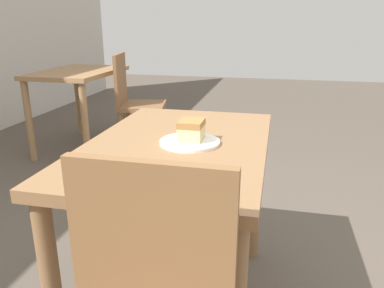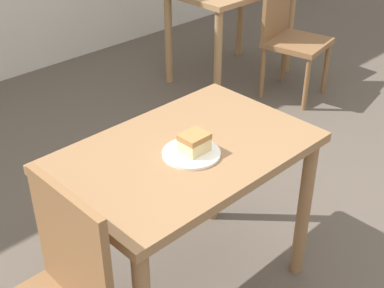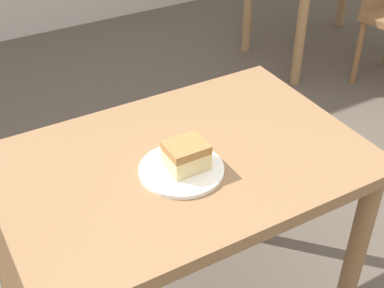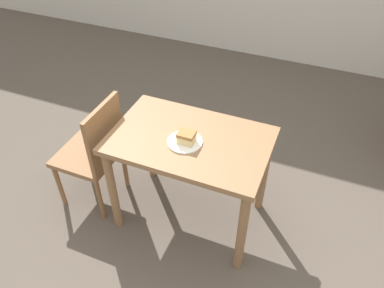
% 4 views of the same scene
% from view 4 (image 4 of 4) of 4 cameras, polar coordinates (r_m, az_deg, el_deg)
% --- Properties ---
extents(ground_plane, '(14.00, 14.00, 0.00)m').
position_cam_4_polar(ground_plane, '(2.80, -0.75, -14.95)').
color(ground_plane, brown).
extents(dining_table_near, '(1.03, 0.67, 0.77)m').
position_cam_4_polar(dining_table_near, '(2.49, -0.31, -1.35)').
color(dining_table_near, olive).
rests_on(dining_table_near, ground_plane).
extents(chair_near_window, '(0.42, 0.42, 0.92)m').
position_cam_4_polar(chair_near_window, '(2.82, -14.60, -1.03)').
color(chair_near_window, brown).
rests_on(chair_near_window, ground_plane).
extents(plate, '(0.23, 0.23, 0.01)m').
position_cam_4_polar(plate, '(2.37, -1.11, 0.34)').
color(plate, white).
rests_on(plate, dining_table_near).
extents(cake_slice, '(0.11, 0.09, 0.07)m').
position_cam_4_polar(cake_slice, '(2.33, -0.84, 1.03)').
color(cake_slice, '#E5CC89').
rests_on(cake_slice, plate).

